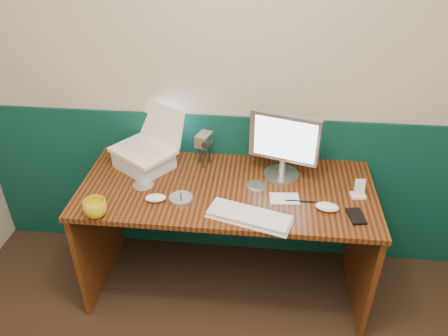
# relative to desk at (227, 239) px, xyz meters

# --- Properties ---
(back_wall) EXTENTS (3.50, 0.04, 2.50)m
(back_wall) POSITION_rel_desk_xyz_m (0.15, 0.37, 0.88)
(back_wall) COLOR #BBB39E
(back_wall) RESTS_ON ground
(wainscot) EXTENTS (3.48, 0.02, 1.00)m
(wainscot) POSITION_rel_desk_xyz_m (0.15, 0.36, 0.12)
(wainscot) COLOR #083634
(wainscot) RESTS_ON ground
(desk) EXTENTS (1.60, 0.70, 0.75)m
(desk) POSITION_rel_desk_xyz_m (0.00, 0.00, 0.00)
(desk) COLOR #331509
(desk) RESTS_ON ground
(laptop_riser) EXTENTS (0.37, 0.36, 0.10)m
(laptop_riser) POSITION_rel_desk_xyz_m (-0.50, 0.15, 0.42)
(laptop_riser) COLOR silver
(laptop_riser) RESTS_ON desk
(laptop) EXTENTS (0.42, 0.40, 0.28)m
(laptop) POSITION_rel_desk_xyz_m (-0.50, 0.15, 0.61)
(laptop) COLOR white
(laptop) RESTS_ON laptop_riser
(monitor) EXTENTS (0.39, 0.21, 0.38)m
(monitor) POSITION_rel_desk_xyz_m (0.30, 0.14, 0.56)
(monitor) COLOR silver
(monitor) RESTS_ON desk
(keyboard) EXTENTS (0.43, 0.24, 0.02)m
(keyboard) POSITION_rel_desk_xyz_m (0.14, -0.26, 0.39)
(keyboard) COLOR white
(keyboard) RESTS_ON desk
(mouse_right) EXTENTS (0.13, 0.09, 0.04)m
(mouse_right) POSITION_rel_desk_xyz_m (0.52, -0.15, 0.39)
(mouse_right) COLOR white
(mouse_right) RESTS_ON desk
(mouse_left) EXTENTS (0.12, 0.08, 0.04)m
(mouse_left) POSITION_rel_desk_xyz_m (-0.36, -0.16, 0.39)
(mouse_left) COLOR white
(mouse_left) RESTS_ON desk
(mug) EXTENTS (0.15, 0.15, 0.09)m
(mug) POSITION_rel_desk_xyz_m (-0.62, -0.31, 0.42)
(mug) COLOR yellow
(mug) RESTS_ON desk
(camcorder) EXTENTS (0.12, 0.14, 0.19)m
(camcorder) POSITION_rel_desk_xyz_m (-0.15, 0.22, 0.47)
(camcorder) COLOR #AEADB2
(camcorder) RESTS_ON desk
(cd_spindle) EXTENTS (0.12, 0.12, 0.03)m
(cd_spindle) POSITION_rel_desk_xyz_m (-0.22, -0.15, 0.39)
(cd_spindle) COLOR #B6BEC7
(cd_spindle) RESTS_ON desk
(cd_loose_a) EXTENTS (0.11, 0.11, 0.00)m
(cd_loose_a) POSITION_rel_desk_xyz_m (-0.46, -0.03, 0.38)
(cd_loose_a) COLOR #ACB5BD
(cd_loose_a) RESTS_ON desk
(cd_loose_b) EXTENTS (0.11, 0.11, 0.00)m
(cd_loose_b) POSITION_rel_desk_xyz_m (0.16, 0.03, 0.38)
(cd_loose_b) COLOR silver
(cd_loose_b) RESTS_ON desk
(pen) EXTENTS (0.15, 0.01, 0.01)m
(pen) POSITION_rel_desk_xyz_m (0.39, -0.09, 0.38)
(pen) COLOR black
(pen) RESTS_ON desk
(papers) EXTENTS (0.16, 0.11, 0.00)m
(papers) POSITION_rel_desk_xyz_m (0.31, -0.07, 0.38)
(papers) COLOR white
(papers) RESTS_ON desk
(dock) EXTENTS (0.08, 0.07, 0.01)m
(dock) POSITION_rel_desk_xyz_m (0.69, -0.01, 0.38)
(dock) COLOR white
(dock) RESTS_ON desk
(music_player) EXTENTS (0.06, 0.03, 0.09)m
(music_player) POSITION_rel_desk_xyz_m (0.69, -0.01, 0.43)
(music_player) COLOR white
(music_player) RESTS_ON dock
(pda) EXTENTS (0.09, 0.13, 0.01)m
(pda) POSITION_rel_desk_xyz_m (0.66, -0.19, 0.38)
(pda) COLOR black
(pda) RESTS_ON desk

